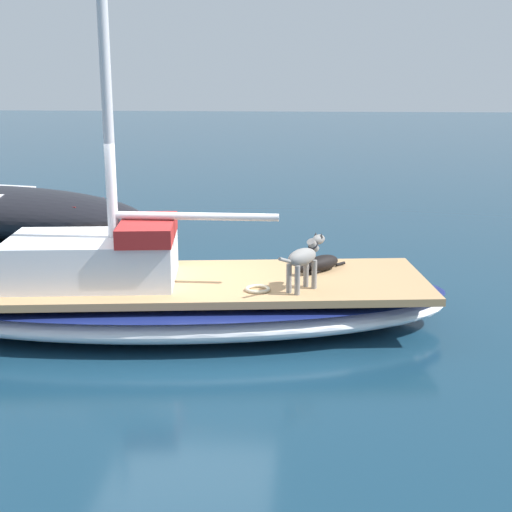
# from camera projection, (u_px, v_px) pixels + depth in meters

# --- Properties ---
(ground_plane) EXTENTS (120.00, 120.00, 0.00)m
(ground_plane) POSITION_uv_depth(u_px,v_px,m) (184.00, 325.00, 9.83)
(ground_plane) COLOR #143347
(sailboat_main) EXTENTS (3.41, 7.50, 0.66)m
(sailboat_main) POSITION_uv_depth(u_px,v_px,m) (183.00, 302.00, 9.75)
(sailboat_main) COLOR white
(sailboat_main) RESTS_ON ground
(mast_main) EXTENTS (0.14, 2.27, 6.14)m
(mast_main) POSITION_uv_depth(u_px,v_px,m) (119.00, 71.00, 8.94)
(mast_main) COLOR silver
(mast_main) RESTS_ON sailboat_main
(cabin_house) EXTENTS (1.67, 2.38, 0.84)m
(cabin_house) POSITION_uv_depth(u_px,v_px,m) (98.00, 256.00, 9.52)
(cabin_house) COLOR silver
(cabin_house) RESTS_ON sailboat_main
(dog_grey) EXTENTS (0.81, 0.61, 0.70)m
(dog_grey) POSITION_uv_depth(u_px,v_px,m) (304.00, 258.00, 9.10)
(dog_grey) COLOR gray
(dog_grey) RESTS_ON sailboat_main
(dog_black) EXTENTS (0.75, 0.71, 0.22)m
(dog_black) POSITION_uv_depth(u_px,v_px,m) (320.00, 264.00, 10.06)
(dog_black) COLOR black
(dog_black) RESTS_ON sailboat_main
(deck_winch) EXTENTS (0.16, 0.16, 0.21)m
(deck_winch) POSITION_uv_depth(u_px,v_px,m) (310.00, 258.00, 10.42)
(deck_winch) COLOR #B7B7BC
(deck_winch) RESTS_ON sailboat_main
(coiled_rope) EXTENTS (0.32, 0.32, 0.04)m
(coiled_rope) POSITION_uv_depth(u_px,v_px,m) (258.00, 289.00, 9.16)
(coiled_rope) COLOR beige
(coiled_rope) RESTS_ON sailboat_main
(moored_boat_starboard_side) EXTENTS (3.64, 6.97, 7.46)m
(moored_boat_starboard_side) POSITION_uv_depth(u_px,v_px,m) (1.00, 210.00, 15.11)
(moored_boat_starboard_side) COLOR black
(moored_boat_starboard_side) RESTS_ON ground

